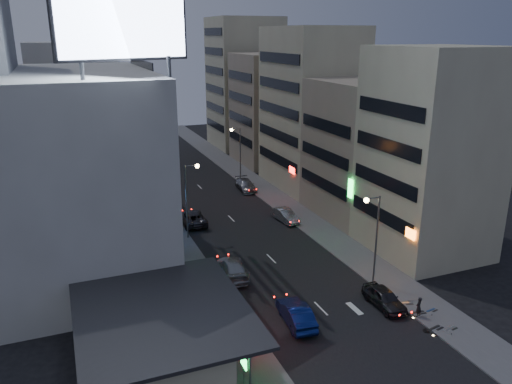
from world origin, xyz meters
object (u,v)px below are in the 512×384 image
road_car_blue (296,314)px  scooter_silver_b (412,296)px  road_car_silver (233,268)px  scooter_black_a (439,318)px  parked_car_left (193,218)px  parked_car_right_near (384,298)px  person (419,307)px  parked_car_right_mid (285,215)px  scooter_black_b (424,304)px  scooter_blue (434,302)px  scooter_silver_a (454,319)px  parked_car_right_far (246,185)px

road_car_blue → scooter_silver_b: 10.12m
road_car_silver → scooter_black_a: road_car_silver is taller
parked_car_left → scooter_black_a: parked_car_left is taller
road_car_silver → parked_car_right_near: bearing=143.2°
parked_car_right_near → parked_car_left: bearing=113.1°
parked_car_left → person: (11.02, -25.91, 0.16)m
road_car_silver → parked_car_right_mid: bearing=-125.4°
person → scooter_black_b: size_ratio=0.90×
person → scooter_black_a: 1.68m
road_car_blue → scooter_black_b: size_ratio=2.73×
parked_car_right_mid → scooter_blue: 22.43m
person → scooter_silver_a: bearing=107.0°
road_car_blue → scooter_black_a: (9.77, -4.34, -0.11)m
scooter_silver_a → scooter_black_b: scooter_black_b is taller
parked_car_right_mid → parked_car_right_far: bearing=84.0°
parked_car_right_mid → scooter_silver_a: 24.94m
parked_car_left → parked_car_right_far: (10.30, 9.97, -0.01)m
scooter_blue → scooter_black_b: 1.06m
parked_car_right_far → road_car_silver: 26.14m
parked_car_right_near → parked_car_left: size_ratio=0.82×
parked_car_left → scooter_silver_a: 30.66m
person → parked_car_left: bearing=-88.4°
scooter_silver_a → scooter_silver_b: bearing=-1.6°
scooter_silver_a → scooter_blue: (0.41, 2.56, -0.02)m
scooter_silver_b → person: bearing=171.6°
road_car_blue → scooter_blue: 11.38m
parked_car_right_far → scooter_silver_b: 33.96m
parked_car_right_far → scooter_black_b: parked_car_right_far is taller
parked_car_right_far → scooter_black_a: 37.45m
parked_car_right_near → scooter_silver_b: parked_car_right_near is taller
scooter_black_b → parked_car_right_far: bearing=7.9°
person → scooter_blue: (2.02, 0.54, -0.31)m
road_car_blue → scooter_silver_a: size_ratio=2.91×
parked_car_right_mid → scooter_black_b: bearing=-91.7°
parked_car_right_near → scooter_black_a: parked_car_right_near is taller
person → road_car_silver: bearing=-68.5°
parked_car_right_mid → scooter_blue: bearing=-88.9°
parked_car_right_mid → scooter_silver_b: 20.90m
parked_car_right_mid → road_car_blue: 21.70m
parked_car_left → scooter_black_b: parked_car_left is taller
scooter_black_a → scooter_blue: scooter_black_a is taller
parked_car_left → scooter_black_a: bearing=115.7°
parked_car_right_far → scooter_silver_b: size_ratio=3.04×
scooter_blue → scooter_silver_a: bearing=160.3°
scooter_black_a → scooter_silver_b: bearing=-16.1°
road_car_blue → scooter_silver_b: (10.09, -0.84, -0.17)m
road_car_blue → person: person is taller
person → parked_car_right_mid: bearing=-109.7°
parked_car_right_near → parked_car_right_mid: parked_car_right_near is taller
parked_car_right_near → scooter_silver_b: (2.42, -0.41, -0.13)m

